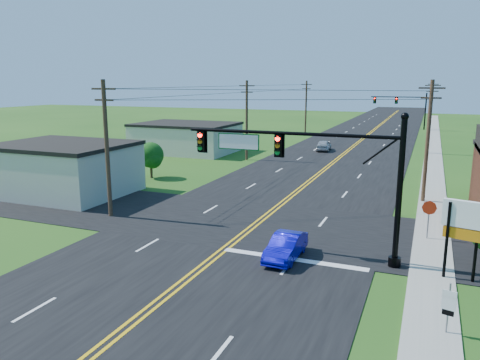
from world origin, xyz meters
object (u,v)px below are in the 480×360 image
at_px(stop_sign, 429,212).
at_px(signal_mast_main, 307,165).
at_px(signal_mast_far, 401,105).
at_px(blue_car, 286,247).
at_px(route_sign, 449,305).

bearing_deg(stop_sign, signal_mast_main, -139.75).
xyz_separation_m(signal_mast_far, blue_car, (-0.84, -73.00, -3.92)).
bearing_deg(route_sign, signal_mast_far, 108.66).
distance_m(signal_mast_main, signal_mast_far, 72.00).
xyz_separation_m(signal_mast_main, blue_car, (-0.74, -1.00, -4.12)).
xyz_separation_m(blue_car, stop_sign, (6.62, 5.92, 1.02)).
xyz_separation_m(route_sign, stop_sign, (-0.79, 10.74, 0.52)).
bearing_deg(blue_car, route_sign, -32.20).
bearing_deg(signal_mast_far, route_sign, -85.18).
height_order(route_sign, stop_sign, stop_sign).
distance_m(signal_mast_main, route_sign, 9.56).
height_order(signal_mast_far, blue_car, signal_mast_far).
bearing_deg(blue_car, signal_mast_main, 54.34).
relative_size(route_sign, stop_sign, 0.85).
relative_size(signal_mast_far, stop_sign, 4.79).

